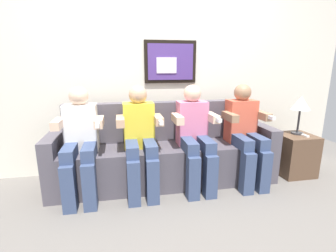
% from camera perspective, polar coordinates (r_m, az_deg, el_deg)
% --- Properties ---
extents(ground_plane, '(6.35, 6.35, 0.00)m').
position_cam_1_polar(ground_plane, '(2.67, 0.63, -15.54)').
color(ground_plane, '#66605B').
extents(back_wall_assembly, '(4.88, 0.10, 2.60)m').
position_cam_1_polar(back_wall_assembly, '(3.08, -2.15, 13.68)').
color(back_wall_assembly, silver).
rests_on(back_wall_assembly, ground_plane).
extents(couch, '(2.48, 0.58, 0.90)m').
position_cam_1_polar(couch, '(2.83, -0.68, -6.80)').
color(couch, '#514C56').
rests_on(couch, ground_plane).
extents(person_leftmost, '(0.46, 0.56, 1.11)m').
position_cam_1_polar(person_leftmost, '(2.57, -19.62, -2.88)').
color(person_leftmost, white).
rests_on(person_leftmost, ground_plane).
extents(person_left_center, '(0.46, 0.56, 1.11)m').
position_cam_1_polar(person_left_center, '(2.54, -6.51, -2.32)').
color(person_left_center, yellow).
rests_on(person_left_center, ground_plane).
extents(person_right_center, '(0.46, 0.56, 1.11)m').
position_cam_1_polar(person_right_center, '(2.65, 6.20, -1.66)').
color(person_right_center, pink).
rests_on(person_right_center, ground_plane).
extents(person_rightmost, '(0.46, 0.56, 1.11)m').
position_cam_1_polar(person_rightmost, '(2.87, 17.43, -1.00)').
color(person_rightmost, '#D8593F').
rests_on(person_rightmost, ground_plane).
extents(side_table_right, '(0.40, 0.40, 0.50)m').
position_cam_1_polar(side_table_right, '(3.41, 27.23, -5.87)').
color(side_table_right, brown).
rests_on(side_table_right, ground_plane).
extents(table_lamp, '(0.22, 0.22, 0.46)m').
position_cam_1_polar(table_lamp, '(3.32, 28.37, 4.37)').
color(table_lamp, '#333338').
rests_on(table_lamp, side_table_right).
extents(spare_remote_on_table, '(0.04, 0.13, 0.02)m').
position_cam_1_polar(spare_remote_on_table, '(3.31, 28.98, -1.89)').
color(spare_remote_on_table, white).
rests_on(spare_remote_on_table, side_table_right).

